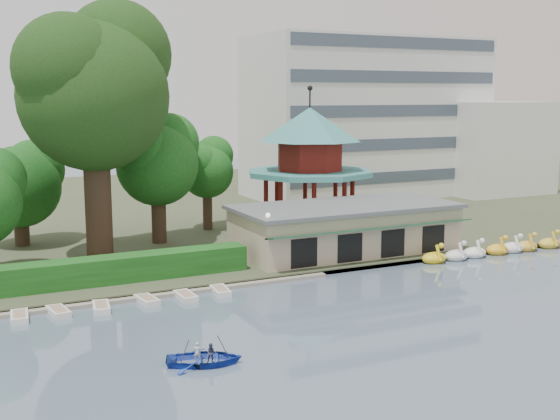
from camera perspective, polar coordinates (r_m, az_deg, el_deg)
ground_plane at (r=36.21m, az=9.94°, el=-12.26°), size 220.00×220.00×0.00m
shore at (r=82.63m, az=-11.68°, el=0.04°), size 220.00×70.00×0.40m
embankment at (r=50.44m, az=-1.70°, el=-5.72°), size 220.00×0.60×0.30m
dock at (r=46.89m, az=-15.24°, el=-7.26°), size 34.00×1.60×0.24m
boathouse at (r=58.55m, az=5.33°, el=-1.42°), size 18.60×9.39×3.90m
pavilion at (r=67.47m, az=2.42°, el=4.41°), size 12.40×12.40×13.50m
office_building at (r=92.64m, az=8.72°, el=7.04°), size 38.00×18.00×20.00m
hedge at (r=49.33m, az=-19.47°, el=-5.23°), size 30.00×2.00×1.80m
lamp_post at (r=51.83m, az=-0.98°, el=-1.69°), size 0.36×0.36×4.28m
big_tree at (r=56.41m, az=-14.82°, el=9.99°), size 12.67×11.80×20.36m
small_trees at (r=59.07m, az=-19.89°, el=2.27°), size 39.30×16.94×11.32m
swan_boats at (r=62.31m, az=17.76°, el=-3.03°), size 17.30×1.98×1.92m
moored_rowboats at (r=45.10m, az=-19.03°, el=-8.03°), size 24.75×2.76×0.36m
rowboat_with_passengers at (r=35.71m, az=-6.17°, el=-11.54°), size 6.26×5.36×2.01m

